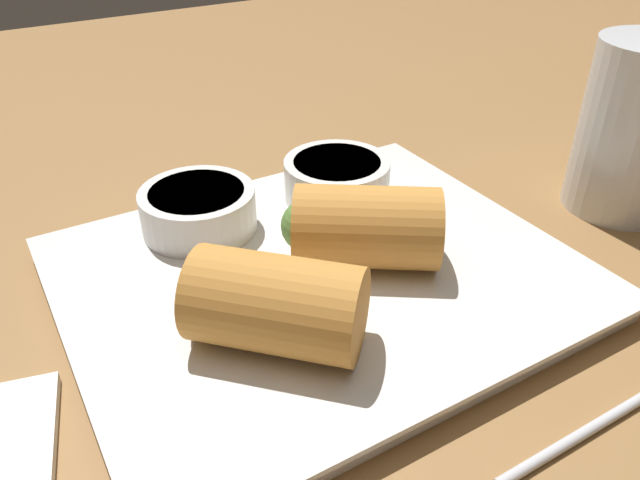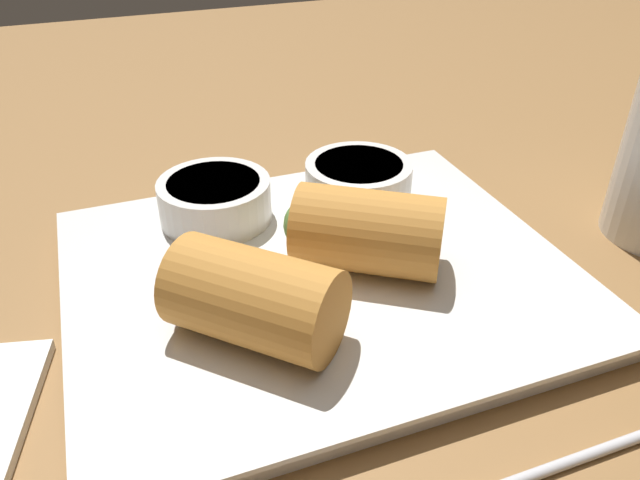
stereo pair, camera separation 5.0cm
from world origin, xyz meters
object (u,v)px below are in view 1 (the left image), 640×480
(serving_plate, at_px, (320,278))
(dipping_bowl_far, at_px, (337,178))
(dipping_bowl_near, at_px, (198,208))
(drinking_glass, at_px, (637,129))

(serving_plate, bearing_deg, dipping_bowl_far, 51.77)
(dipping_bowl_near, bearing_deg, dipping_bowl_far, -5.06)
(serving_plate, xyz_separation_m, dipping_bowl_far, (0.05, 0.07, 0.02))
(dipping_bowl_far, relative_size, drinking_glass, 0.61)
(serving_plate, height_order, drinking_glass, drinking_glass)
(drinking_glass, bearing_deg, dipping_bowl_far, 153.91)
(dipping_bowl_far, bearing_deg, dipping_bowl_near, 174.94)
(serving_plate, bearing_deg, dipping_bowl_near, 119.93)
(dipping_bowl_near, xyz_separation_m, dipping_bowl_far, (0.09, -0.01, 0.00))
(dipping_bowl_near, relative_size, dipping_bowl_far, 1.00)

